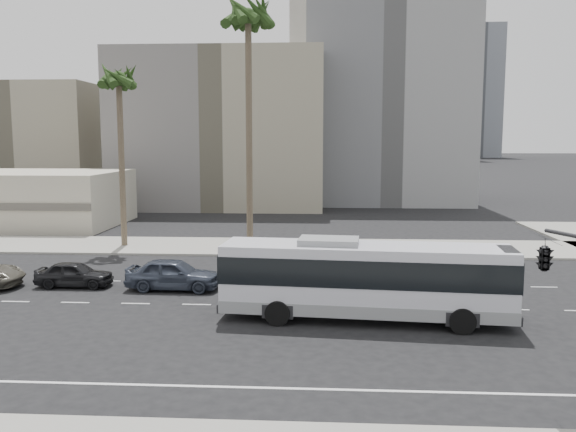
# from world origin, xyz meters

# --- Properties ---
(ground) EXTENTS (700.00, 700.00, 0.00)m
(ground) POSITION_xyz_m (0.00, 0.00, 0.00)
(ground) COLOR black
(ground) RESTS_ON ground
(sidewalk_north) EXTENTS (120.00, 7.00, 0.15)m
(sidewalk_north) POSITION_xyz_m (0.00, 15.50, 0.07)
(sidewalk_north) COLOR gray
(sidewalk_north) RESTS_ON ground
(commercial_low) EXTENTS (22.00, 12.16, 5.00)m
(commercial_low) POSITION_xyz_m (-30.00, 25.99, 2.50)
(commercial_low) COLOR #BEB5A0
(commercial_low) RESTS_ON ground
(midrise_beige_west) EXTENTS (24.00, 18.00, 18.00)m
(midrise_beige_west) POSITION_xyz_m (-12.00, 45.00, 9.00)
(midrise_beige_west) COLOR gray
(midrise_beige_west) RESTS_ON ground
(midrise_gray_center) EXTENTS (20.00, 20.00, 26.00)m
(midrise_gray_center) POSITION_xyz_m (8.00, 52.00, 13.00)
(midrise_gray_center) COLOR slate
(midrise_gray_center) RESTS_ON ground
(midrise_beige_far) EXTENTS (18.00, 16.00, 15.00)m
(midrise_beige_far) POSITION_xyz_m (-38.00, 50.00, 7.50)
(midrise_beige_far) COLOR gray
(midrise_beige_far) RESTS_ON ground
(civic_tower) EXTENTS (42.00, 42.00, 129.00)m
(civic_tower) POSITION_xyz_m (-2.00, 250.00, 38.83)
(civic_tower) COLOR beige
(civic_tower) RESTS_ON ground
(highrise_right) EXTENTS (26.00, 26.00, 70.00)m
(highrise_right) POSITION_xyz_m (45.00, 230.00, 35.00)
(highrise_right) COLOR slate
(highrise_right) RESTS_ON ground
(highrise_far) EXTENTS (22.00, 22.00, 60.00)m
(highrise_far) POSITION_xyz_m (70.00, 260.00, 30.00)
(highrise_far) COLOR slate
(highrise_far) RESTS_ON ground
(city_bus) EXTENTS (12.79, 3.94, 3.62)m
(city_bus) POSITION_xyz_m (1.93, -1.95, 1.90)
(city_bus) COLOR silver
(city_bus) RESTS_ON ground
(car_a) EXTENTS (2.14, 5.00, 1.68)m
(car_a) POSITION_xyz_m (-7.85, 2.85, 0.84)
(car_a) COLOR #343B4A
(car_a) RESTS_ON ground
(car_b) EXTENTS (1.66, 4.08, 1.39)m
(car_b) POSITION_xyz_m (-13.35, 3.17, 0.69)
(car_b) COLOR black
(car_b) RESTS_ON ground
(traffic_signal) EXTENTS (2.48, 3.45, 5.40)m
(traffic_signal) POSITION_xyz_m (6.58, -10.56, 4.50)
(traffic_signal) COLOR #262628
(traffic_signal) RESTS_ON ground
(palm_near) EXTENTS (5.16, 5.16, 17.38)m
(palm_near) POSITION_xyz_m (-5.03, 13.22, 15.75)
(palm_near) COLOR brown
(palm_near) RESTS_ON ground
(palm_mid) EXTENTS (4.30, 4.30, 13.32)m
(palm_mid) POSITION_xyz_m (-14.66, 15.18, 11.99)
(palm_mid) COLOR brown
(palm_mid) RESTS_ON ground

